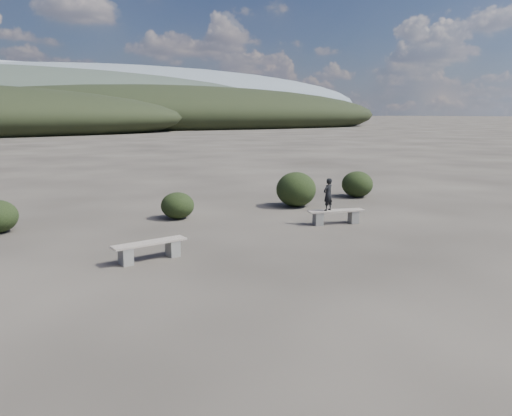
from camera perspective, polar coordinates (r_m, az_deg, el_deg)
ground at (r=10.07m, az=8.38°, el=-9.58°), size 1200.00×1200.00×0.00m
bench_left at (r=12.29m, az=-12.04°, el=-4.60°), size 1.86×0.63×0.46m
bench_right at (r=16.12m, az=9.12°, el=-0.86°), size 1.85×0.84×0.45m
seated_person at (r=15.89m, az=8.23°, el=1.54°), size 0.43×0.34×1.03m
shrub_c at (r=16.93m, az=-8.96°, el=0.29°), size 1.12×1.12×0.89m
shrub_d at (r=18.92m, az=4.60°, el=2.14°), size 1.51×1.51×1.32m
shrub_e at (r=21.49m, az=11.50°, el=2.68°), size 1.31×1.31×1.09m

